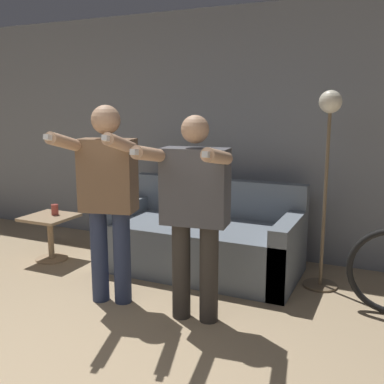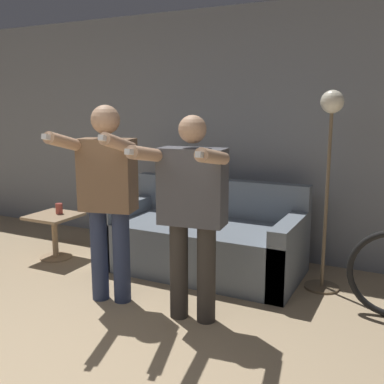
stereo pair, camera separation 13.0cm
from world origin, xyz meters
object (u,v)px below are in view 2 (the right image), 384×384
object	(u,v)px
couch	(204,241)
cat	(193,170)
person_right	(192,205)
cup	(59,209)
floor_lamp	(329,151)
side_table	(54,227)
person_left	(107,190)

from	to	relation	value
couch	cat	distance (m)	0.79
person_right	cup	bearing A→B (deg)	153.70
floor_lamp	side_table	bearing A→B (deg)	-170.60
person_left	cup	bearing A→B (deg)	136.69
floor_lamp	cup	xyz separation A→B (m)	(-2.67, -0.38, -0.69)
person_right	side_table	distance (m)	2.09
person_left	person_right	bearing A→B (deg)	-13.12
person_left	cat	xyz separation A→B (m)	(0.09, 1.36, -0.00)
person_right	floor_lamp	bearing A→B (deg)	46.98
cup	person_right	bearing A→B (deg)	-19.42
floor_lamp	cup	distance (m)	2.79
side_table	cat	bearing A→B (deg)	30.99
person_left	side_table	distance (m)	1.45
couch	cup	size ratio (longest dim) A/B	17.02
cat	cup	size ratio (longest dim) A/B	4.55
floor_lamp	side_table	size ratio (longest dim) A/B	3.64
person_right	cat	size ratio (longest dim) A/B	3.06
couch	floor_lamp	world-z (taller)	floor_lamp
couch	side_table	world-z (taller)	couch
person_right	side_table	size ratio (longest dim) A/B	3.24
couch	person_right	world-z (taller)	person_right
floor_lamp	side_table	world-z (taller)	floor_lamp
couch	person_left	bearing A→B (deg)	-111.16
couch	cup	xyz separation A→B (m)	(-1.54, -0.33, 0.24)
cat	cup	xyz separation A→B (m)	(-1.24, -0.69, -0.40)
cat	floor_lamp	world-z (taller)	floor_lamp
cup	couch	bearing A→B (deg)	12.26
person_right	cat	bearing A→B (deg)	109.13
cat	person_right	bearing A→B (deg)	-63.98
cat	floor_lamp	distance (m)	1.50
cat	floor_lamp	size ratio (longest dim) A/B	0.29
side_table	cup	bearing A→B (deg)	72.20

